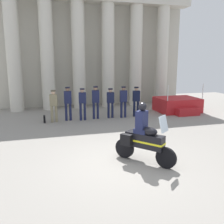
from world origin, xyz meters
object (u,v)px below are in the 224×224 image
object	(u,v)px
officer_in_row_1	(68,101)
officer_in_row_3	(96,100)
officer_in_row_0	(54,103)
officer_in_row_2	(82,102)
officer_in_row_5	(123,99)
motorcycle_with_rider	(143,138)
reviewing_stand	(178,105)
officer_in_row_6	(136,99)
officer_in_row_4	(110,101)
briefcase_on_ground	(44,119)

from	to	relation	value
officer_in_row_1	officer_in_row_3	distance (m)	1.47
officer_in_row_3	officer_in_row_0	bearing A→B (deg)	10.45
officer_in_row_2	officer_in_row_3	distance (m)	0.74
officer_in_row_0	officer_in_row_5	xyz separation A→B (m)	(3.73, 0.02, 0.04)
motorcycle_with_rider	officer_in_row_1	bearing A→B (deg)	155.89
reviewing_stand	officer_in_row_6	size ratio (longest dim) A/B	1.47
officer_in_row_1	reviewing_stand	bearing A→B (deg)	-168.85
officer_in_row_1	motorcycle_with_rider	bearing A→B (deg)	111.57
officer_in_row_0	motorcycle_with_rider	bearing A→B (deg)	118.23
officer_in_row_2	motorcycle_with_rider	bearing A→B (deg)	105.19
officer_in_row_0	officer_in_row_6	bearing A→B (deg)	-171.62
officer_in_row_1	officer_in_row_3	world-z (taller)	officer_in_row_1
officer_in_row_1	officer_in_row_2	distance (m)	0.75
officer_in_row_5	officer_in_row_3	bearing A→B (deg)	2.41
officer_in_row_6	motorcycle_with_rider	world-z (taller)	motorcycle_with_rider
reviewing_stand	officer_in_row_1	distance (m)	6.77
officer_in_row_6	officer_in_row_1	bearing A→B (deg)	6.31
reviewing_stand	officer_in_row_6	distance (m)	3.04
officer_in_row_0	motorcycle_with_rider	size ratio (longest dim) A/B	0.87
reviewing_stand	officer_in_row_2	size ratio (longest dim) A/B	1.45
officer_in_row_6	officer_in_row_4	bearing A→B (deg)	5.76
briefcase_on_ground	officer_in_row_2	bearing A→B (deg)	-1.03
officer_in_row_6	briefcase_on_ground	size ratio (longest dim) A/B	4.63
officer_in_row_0	officer_in_row_5	distance (m)	3.73
officer_in_row_1	briefcase_on_ground	world-z (taller)	officer_in_row_1
officer_in_row_3	motorcycle_with_rider	size ratio (longest dim) A/B	0.93
officer_in_row_1	motorcycle_with_rider	size ratio (longest dim) A/B	0.93
motorcycle_with_rider	officer_in_row_0	bearing A→B (deg)	162.54
officer_in_row_0	briefcase_on_ground	size ratio (longest dim) A/B	4.57
reviewing_stand	officer_in_row_1	size ratio (longest dim) A/B	1.38
officer_in_row_5	briefcase_on_ground	bearing A→B (deg)	6.48
officer_in_row_4	officer_in_row_6	size ratio (longest dim) A/B	0.98
officer_in_row_3	officer_in_row_6	xyz separation A→B (m)	(2.31, -0.02, -0.06)
officer_in_row_3	motorcycle_with_rider	distance (m)	6.17
officer_in_row_5	officer_in_row_6	size ratio (longest dim) A/B	1.03
officer_in_row_4	officer_in_row_5	distance (m)	0.71
officer_in_row_0	officer_in_row_6	distance (m)	4.52
officer_in_row_0	officer_in_row_1	xyz separation A→B (m)	(0.73, 0.16, 0.07)
officer_in_row_2	officer_in_row_4	bearing A→B (deg)	-168.15
officer_in_row_4	officer_in_row_6	xyz separation A→B (m)	(1.49, -0.03, 0.02)
reviewing_stand	officer_in_row_5	world-z (taller)	reviewing_stand
reviewing_stand	officer_in_row_2	bearing A→B (deg)	-173.83
officer_in_row_5	motorcycle_with_rider	distance (m)	6.20
officer_in_row_1	motorcycle_with_rider	distance (m)	6.40
officer_in_row_4	motorcycle_with_rider	xyz separation A→B (m)	(-0.67, -6.18, -0.17)
officer_in_row_1	officer_in_row_5	distance (m)	3.00
officer_in_row_2	officer_in_row_6	distance (m)	3.04
reviewing_stand	officer_in_row_1	bearing A→B (deg)	-175.72
officer_in_row_5	officer_in_row_6	bearing A→B (deg)	-165.93
officer_in_row_5	reviewing_stand	bearing A→B (deg)	-163.39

